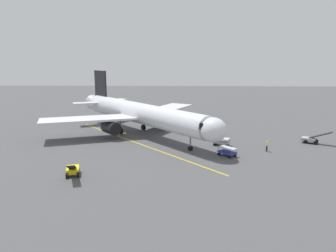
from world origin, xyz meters
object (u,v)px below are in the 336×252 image
at_px(baggage_cart_portside, 227,152).
at_px(belt_loader_near_nose, 311,139).
at_px(airplane, 140,114).
at_px(ground_crew_marshaller, 267,146).
at_px(belt_loader_rear_apron, 73,170).
at_px(baggage_cart_starboard_side, 221,142).

bearing_deg(baggage_cart_portside, belt_loader_near_nose, -153.38).
distance_m(airplane, ground_crew_marshaller, 23.53).
distance_m(ground_crew_marshaller, belt_loader_rear_apron, 28.82).
xyz_separation_m(belt_loader_near_nose, baggage_cart_portside, (15.22, 7.63, -0.06)).
height_order(ground_crew_marshaller, belt_loader_near_nose, belt_loader_near_nose).
xyz_separation_m(belt_loader_near_nose, belt_loader_rear_apron, (35.34, 16.25, 0.00)).
xyz_separation_m(ground_crew_marshaller, baggage_cart_starboard_side, (6.56, -3.14, -0.23)).
bearing_deg(airplane, baggage_cart_starboard_side, 152.49).
distance_m(ground_crew_marshaller, baggage_cart_portside, 6.93).
bearing_deg(belt_loader_near_nose, baggage_cart_portside, 26.62).
height_order(ground_crew_marshaller, baggage_cart_starboard_side, ground_crew_marshaller).
height_order(airplane, ground_crew_marshaller, airplane).
xyz_separation_m(ground_crew_marshaller, belt_loader_rear_apron, (26.58, 11.12, -0.17)).
height_order(baggage_cart_starboard_side, belt_loader_rear_apron, belt_loader_rear_apron).
height_order(belt_loader_near_nose, belt_loader_rear_apron, same).
bearing_deg(baggage_cart_starboard_side, ground_crew_marshaller, 154.45).
bearing_deg(airplane, baggage_cart_portside, 137.68).
relative_size(belt_loader_near_nose, baggage_cart_starboard_side, 1.56).
bearing_deg(baggage_cart_starboard_side, belt_loader_near_nose, -172.61).
bearing_deg(belt_loader_rear_apron, ground_crew_marshaller, -157.29).
xyz_separation_m(airplane, belt_loader_near_nose, (-29.56, 5.43, -3.29)).
distance_m(baggage_cart_portside, belt_loader_rear_apron, 21.89).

